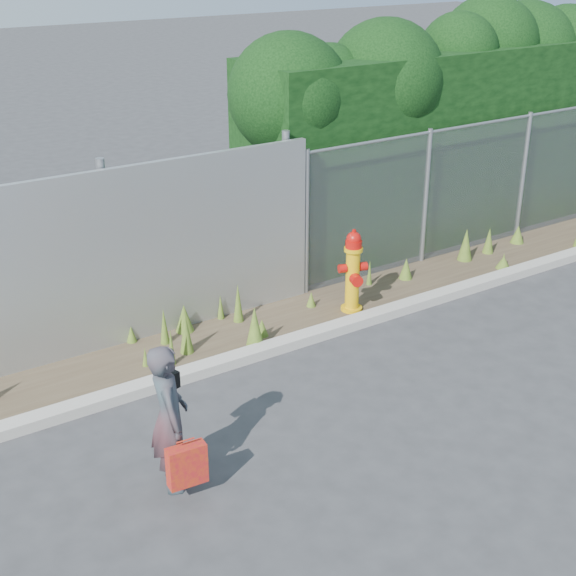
% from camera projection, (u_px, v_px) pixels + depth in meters
% --- Properties ---
extents(ground, '(80.00, 80.00, 0.00)m').
position_uv_depth(ground, '(385.00, 414.00, 8.39)').
color(ground, '#343336').
rests_on(ground, ground).
extents(curb, '(16.00, 0.22, 0.12)m').
position_uv_depth(curb, '(291.00, 342.00, 9.74)').
color(curb, '#A59E95').
rests_on(curb, ground).
extents(weed_strip, '(16.00, 1.21, 0.54)m').
position_uv_depth(weed_strip, '(327.00, 301.00, 10.69)').
color(weed_strip, '#443627').
rests_on(weed_strip, ground).
extents(chainlink_fence, '(6.50, 0.07, 2.05)m').
position_uv_depth(chainlink_fence, '(476.00, 186.00, 12.40)').
color(chainlink_fence, gray).
rests_on(chainlink_fence, ground).
extents(hedge, '(7.64, 2.00, 3.73)m').
position_uv_depth(hedge, '(445.00, 107.00, 12.86)').
color(hedge, black).
rests_on(hedge, ground).
extents(fire_hydrant, '(0.39, 0.34, 1.15)m').
position_uv_depth(fire_hydrant, '(353.00, 273.00, 10.45)').
color(fire_hydrant, '#E4AB0C').
rests_on(fire_hydrant, ground).
extents(woman, '(0.47, 0.59, 1.41)m').
position_uv_depth(woman, '(169.00, 417.00, 7.05)').
color(woman, '#0F5860').
rests_on(woman, ground).
extents(red_tote_bag, '(0.35, 0.13, 0.46)m').
position_uv_depth(red_tote_bag, '(187.00, 465.00, 6.98)').
color(red_tote_bag, '#A60924').
extents(black_shoulder_bag, '(0.21, 0.09, 0.16)m').
position_uv_depth(black_shoulder_bag, '(168.00, 382.00, 7.18)').
color(black_shoulder_bag, black).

